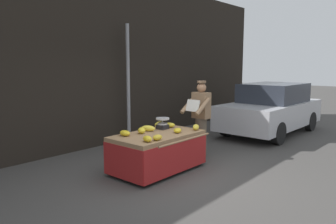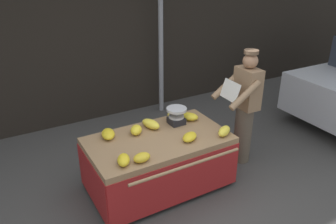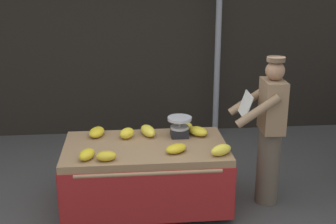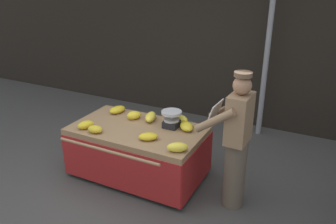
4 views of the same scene
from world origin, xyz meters
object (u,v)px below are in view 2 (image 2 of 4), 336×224
at_px(banana_cart, 159,151).
at_px(banana_bunch_3, 175,114).
at_px(banana_bunch_4, 189,117).
at_px(street_pole, 161,33).
at_px(banana_bunch_6, 151,124).
at_px(vendor_person, 245,108).
at_px(banana_bunch_8, 224,131).
at_px(banana_bunch_2, 124,160).
at_px(banana_bunch_0, 190,137).
at_px(weighing_scale, 176,116).
at_px(banana_bunch_7, 108,134).
at_px(banana_bunch_1, 142,157).
at_px(banana_bunch_5, 136,130).

height_order(banana_cart, banana_bunch_3, banana_bunch_3).
bearing_deg(banana_cart, banana_bunch_4, 21.32).
bearing_deg(street_pole, banana_bunch_6, -122.30).
bearing_deg(vendor_person, banana_bunch_8, -152.97).
bearing_deg(street_pole, banana_bunch_2, -126.47).
relative_size(banana_bunch_3, banana_bunch_6, 0.71).
relative_size(banana_bunch_4, banana_bunch_8, 1.01).
bearing_deg(banana_bunch_2, banana_bunch_6, 43.29).
distance_m(banana_bunch_0, vendor_person, 1.09).
relative_size(weighing_scale, vendor_person, 0.16).
height_order(weighing_scale, banana_bunch_2, weighing_scale).
xyz_separation_m(banana_cart, banana_bunch_0, (0.32, -0.24, 0.25)).
distance_m(street_pole, banana_cart, 2.69).
bearing_deg(banana_bunch_4, banana_bunch_8, -75.95).
bearing_deg(banana_bunch_0, banana_bunch_4, 57.51).
height_order(banana_bunch_6, banana_bunch_7, banana_bunch_6).
height_order(weighing_scale, banana_bunch_1, weighing_scale).
relative_size(weighing_scale, banana_bunch_8, 1.11).
xyz_separation_m(banana_bunch_0, banana_bunch_2, (-0.93, -0.08, 0.01)).
xyz_separation_m(weighing_scale, banana_bunch_2, (-1.02, -0.56, -0.07)).
distance_m(street_pole, banana_bunch_6, 2.34).
distance_m(banana_bunch_0, banana_bunch_1, 0.74).
bearing_deg(banana_bunch_8, banana_bunch_1, -178.68).
bearing_deg(banana_cart, banana_bunch_0, -37.75).
distance_m(street_pole, banana_bunch_0, 2.69).
bearing_deg(banana_bunch_1, weighing_scale, 36.64).
distance_m(street_pole, vendor_person, 2.32).
relative_size(street_pole, banana_bunch_7, 11.48).
distance_m(banana_bunch_3, vendor_person, 1.01).
bearing_deg(banana_bunch_4, banana_bunch_0, -122.49).
relative_size(banana_bunch_1, banana_bunch_8, 0.81).
bearing_deg(street_pole, weighing_scale, -112.97).
bearing_deg(weighing_scale, banana_cart, -150.38).
bearing_deg(banana_bunch_1, banana_bunch_7, 100.70).
xyz_separation_m(banana_bunch_3, banana_bunch_6, (-0.43, -0.10, -0.00)).
bearing_deg(banana_bunch_2, banana_bunch_8, -1.08).
relative_size(banana_cart, banana_bunch_3, 8.59).
height_order(banana_bunch_5, vendor_person, vendor_person).
bearing_deg(banana_bunch_5, banana_bunch_1, -109.34).
bearing_deg(banana_bunch_2, banana_bunch_5, 53.54).
xyz_separation_m(weighing_scale, banana_bunch_1, (-0.82, -0.61, -0.07)).
xyz_separation_m(banana_cart, banana_bunch_4, (0.63, 0.24, 0.25)).
xyz_separation_m(banana_cart, banana_bunch_1, (-0.42, -0.38, 0.25)).
relative_size(street_pole, banana_bunch_1, 15.11).
bearing_deg(banana_bunch_0, vendor_person, 10.69).
height_order(banana_bunch_2, banana_bunch_7, same).
distance_m(street_pole, banana_bunch_3, 2.06).
xyz_separation_m(banana_bunch_4, banana_bunch_6, (-0.58, 0.05, 0.01)).
xyz_separation_m(weighing_scale, banana_bunch_8, (0.37, -0.58, -0.06)).
distance_m(banana_bunch_0, banana_bunch_2, 0.93).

